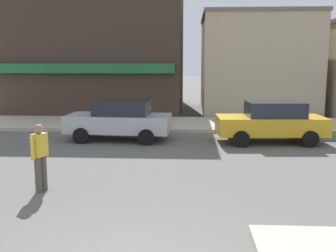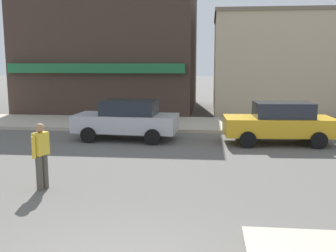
{
  "view_description": "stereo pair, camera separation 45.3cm",
  "coord_description": "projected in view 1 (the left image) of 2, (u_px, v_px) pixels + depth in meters",
  "views": [
    {
      "loc": [
        0.8,
        -4.88,
        3.04
      ],
      "look_at": [
        0.27,
        4.5,
        1.5
      ],
      "focal_mm": 42.0,
      "sensor_mm": 36.0,
      "label": 1
    },
    {
      "loc": [
        1.25,
        -4.84,
        3.04
      ],
      "look_at": [
        0.27,
        4.5,
        1.5
      ],
      "focal_mm": 42.0,
      "sensor_mm": 36.0,
      "label": 2
    }
  ],
  "objects": [
    {
      "name": "parked_car_second",
      "position": [
        271.0,
        121.0,
        14.84
      ],
      "size": [
        4.09,
        2.05,
        1.56
      ],
      "color": "gold",
      "rests_on": "ground"
    },
    {
      "name": "pedestrian_crossing_near",
      "position": [
        40.0,
        155.0,
        9.21
      ],
      "size": [
        0.33,
        0.55,
        1.61
      ],
      "color": "#4C473D",
      "rests_on": "ground"
    },
    {
      "name": "kerb_far",
      "position": [
        173.0,
        124.0,
        18.92
      ],
      "size": [
        80.0,
        4.0,
        0.15
      ],
      "primitive_type": "cube",
      "color": "#B7AD99",
      "rests_on": "ground"
    },
    {
      "name": "building_storefront_left_near",
      "position": [
        255.0,
        64.0,
        24.03
      ],
      "size": [
        6.53,
        7.03,
        5.83
      ],
      "color": "tan",
      "rests_on": "ground"
    },
    {
      "name": "building_corner_shop",
      "position": [
        103.0,
        45.0,
        25.2
      ],
      "size": [
        10.37,
        10.05,
        8.17
      ],
      "color": "#3D2D26",
      "rests_on": "ground"
    },
    {
      "name": "parked_car_nearest",
      "position": [
        119.0,
        120.0,
        15.32
      ],
      "size": [
        4.1,
        2.07,
        1.56
      ],
      "color": "#B7B7BC",
      "rests_on": "ground"
    }
  ]
}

